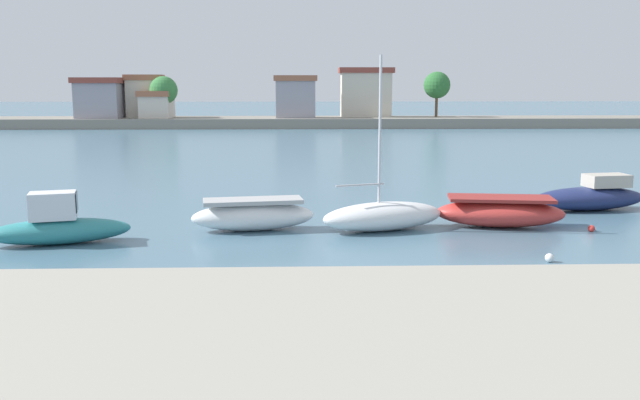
# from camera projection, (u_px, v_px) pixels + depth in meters

# --- Properties ---
(ground_plane) EXTENTS (400.00, 400.00, 0.00)m
(ground_plane) POSITION_uv_depth(u_px,v_px,m) (365.00, 295.00, 17.81)
(ground_plane) COLOR slate
(moored_boat_1) EXTENTS (5.02, 2.57, 1.83)m
(moored_boat_1) POSITION_uv_depth(u_px,v_px,m) (58.00, 226.00, 23.44)
(moored_boat_1) COLOR teal
(moored_boat_1) RESTS_ON ground
(moored_boat_2) EXTENTS (4.83, 2.18, 1.22)m
(moored_boat_2) POSITION_uv_depth(u_px,v_px,m) (253.00, 215.00, 25.62)
(moored_boat_2) COLOR white
(moored_boat_2) RESTS_ON ground
(moored_boat_3) EXTENTS (5.13, 3.06, 6.57)m
(moored_boat_3) POSITION_uv_depth(u_px,v_px,m) (383.00, 216.00, 25.62)
(moored_boat_3) COLOR white
(moored_boat_3) RESTS_ON ground
(moored_boat_4) EXTENTS (5.16, 2.46, 1.18)m
(moored_boat_4) POSITION_uv_depth(u_px,v_px,m) (500.00, 212.00, 26.30)
(moored_boat_4) COLOR #C63833
(moored_boat_4) RESTS_ON ground
(moored_boat_5) EXTENTS (5.45, 2.51, 1.58)m
(moored_boat_5) POSITION_uv_depth(u_px,v_px,m) (591.00, 197.00, 29.79)
(moored_boat_5) COLOR navy
(moored_boat_5) RESTS_ON ground
(mooring_buoy_1) EXTENTS (0.29, 0.29, 0.29)m
(mooring_buoy_1) POSITION_uv_depth(u_px,v_px,m) (606.00, 192.00, 34.03)
(mooring_buoy_1) COLOR yellow
(mooring_buoy_1) RESTS_ON ground
(mooring_buoy_2) EXTENTS (0.28, 0.28, 0.28)m
(mooring_buoy_2) POSITION_uv_depth(u_px,v_px,m) (550.00, 258.00, 21.09)
(mooring_buoy_2) COLOR white
(mooring_buoy_2) RESTS_ON ground
(mooring_buoy_3) EXTENTS (0.26, 0.26, 0.26)m
(mooring_buoy_3) POSITION_uv_depth(u_px,v_px,m) (591.00, 228.00, 25.42)
(mooring_buoy_3) COLOR red
(mooring_buoy_3) RESTS_ON ground
(distant_shoreline) EXTENTS (91.93, 8.75, 7.63)m
(distant_shoreline) POSITION_uv_depth(u_px,v_px,m) (277.00, 112.00, 87.16)
(distant_shoreline) COLOR gray
(distant_shoreline) RESTS_ON ground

